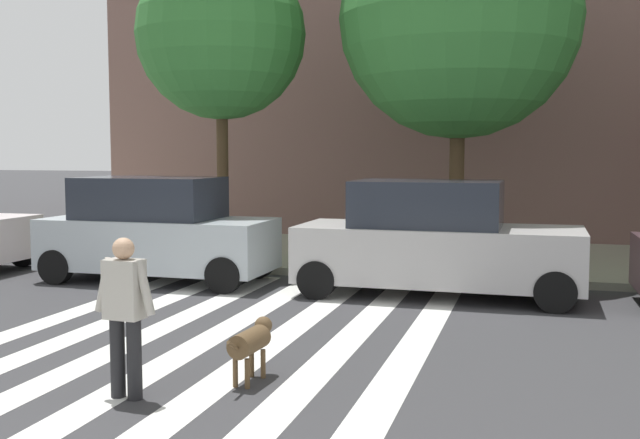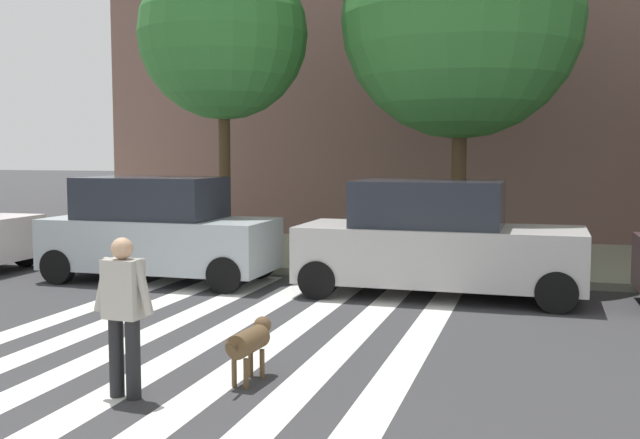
# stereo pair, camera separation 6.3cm
# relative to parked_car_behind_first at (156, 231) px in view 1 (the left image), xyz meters

# --- Properties ---
(ground_plane) EXTENTS (160.00, 160.00, 0.00)m
(ground_plane) POSITION_rel_parked_car_behind_first_xyz_m (2.72, -4.96, -0.98)
(ground_plane) COLOR #353538
(sidewalk_far) EXTENTS (80.00, 6.00, 0.15)m
(sidewalk_far) POSITION_rel_parked_car_behind_first_xyz_m (2.72, 4.30, -0.90)
(sidewalk_far) COLOR #989A84
(sidewalk_far) RESTS_ON ground_plane
(crosswalk_stripes) EXTENTS (5.85, 11.93, 0.01)m
(crosswalk_stripes) POSITION_rel_parked_car_behind_first_xyz_m (2.86, -4.96, -0.97)
(crosswalk_stripes) COLOR silver
(crosswalk_stripes) RESTS_ON ground_plane
(parked_car_behind_first) EXTENTS (4.40, 1.88, 2.01)m
(parked_car_behind_first) POSITION_rel_parked_car_behind_first_xyz_m (0.00, 0.00, 0.00)
(parked_car_behind_first) COLOR #AFB9C0
(parked_car_behind_first) RESTS_ON ground_plane
(parked_car_third_in_line) EXTENTS (4.84, 1.96, 2.00)m
(parked_car_third_in_line) POSITION_rel_parked_car_behind_first_xyz_m (5.36, 0.00, -0.03)
(parked_car_third_in_line) COLOR #B6B3B2
(parked_car_third_in_line) RESTS_ON ground_plane
(street_tree_nearest) EXTENTS (3.71, 3.71, 6.76)m
(street_tree_nearest) POSITION_rel_parked_car_behind_first_xyz_m (0.31, 2.53, 4.06)
(street_tree_nearest) COLOR #4C3823
(street_tree_nearest) RESTS_ON sidewalk_far
(street_tree_middle) EXTENTS (5.05, 5.05, 7.67)m
(street_tree_middle) POSITION_rel_parked_car_behind_first_xyz_m (5.38, 3.31, 4.30)
(street_tree_middle) COLOR #4C3823
(street_tree_middle) RESTS_ON sidewalk_far
(pedestrian_dog_walker) EXTENTS (0.71, 0.27, 1.64)m
(pedestrian_dog_walker) POSITION_rel_parked_car_behind_first_xyz_m (3.07, -6.30, -0.05)
(pedestrian_dog_walker) COLOR black
(pedestrian_dog_walker) RESTS_ON ground_plane
(dog_on_leash) EXTENTS (0.30, 0.97, 0.65)m
(dog_on_leash) POSITION_rel_parked_car_behind_first_xyz_m (4.08, -5.42, -0.53)
(dog_on_leash) COLOR brown
(dog_on_leash) RESTS_ON ground_plane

